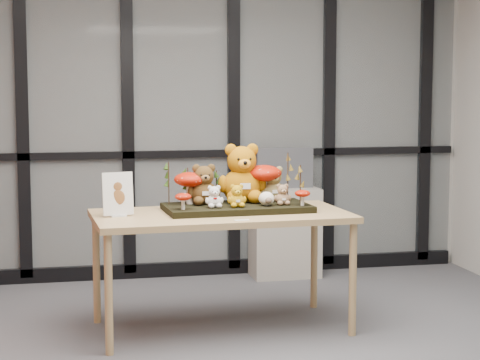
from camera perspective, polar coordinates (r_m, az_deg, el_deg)
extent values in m
plane|color=#B0AEA6|center=(7.36, -3.91, 4.46)|extent=(5.00, 0.00, 5.00)
plane|color=#B0AEA6|center=(2.53, 12.70, 0.48)|extent=(5.00, 0.00, 5.00)
cube|color=#2D383F|center=(7.34, -3.87, 4.45)|extent=(4.90, 0.02, 2.70)
cube|color=black|center=(7.50, -3.79, -5.83)|extent=(4.90, 0.06, 0.12)
cube|color=black|center=(7.36, -3.85, 1.72)|extent=(4.90, 0.06, 0.06)
cube|color=black|center=(7.26, -14.10, 4.25)|extent=(0.10, 0.06, 2.70)
cube|color=black|center=(7.28, -7.39, 4.39)|extent=(0.10, 0.06, 2.70)
cube|color=black|center=(7.41, -0.42, 4.48)|extent=(0.10, 0.06, 2.70)
cube|color=black|center=(7.63, 5.86, 4.51)|extent=(0.10, 0.06, 2.70)
cube|color=black|center=(7.96, 12.05, 4.48)|extent=(0.10, 0.06, 2.70)
cube|color=#A48859|center=(5.77, -1.25, -2.38)|extent=(1.72, 0.92, 0.04)
cylinder|color=#A48859|center=(5.36, -8.62, -7.47)|extent=(0.05, 0.05, 0.75)
cylinder|color=#A48859|center=(6.08, -9.40, -5.81)|extent=(0.05, 0.05, 0.75)
cylinder|color=#A48859|center=(5.74, 7.41, -6.50)|extent=(0.05, 0.05, 0.75)
cylinder|color=#A48859|center=(6.42, 4.89, -5.09)|extent=(0.05, 0.05, 0.75)
cube|color=black|center=(5.86, -0.19, -1.84)|extent=(0.99, 0.53, 0.04)
cube|color=silver|center=(5.67, -8.00, -2.34)|extent=(0.11, 0.08, 0.01)
cube|color=white|center=(5.65, -8.02, -0.90)|extent=(0.20, 0.07, 0.28)
ellipsoid|color=brown|center=(5.64, -8.01, -1.15)|extent=(0.09, 0.01, 0.10)
ellipsoid|color=brown|center=(5.64, -8.02, -0.42)|extent=(0.06, 0.01, 0.06)
cube|color=white|center=(5.46, 0.13, -2.65)|extent=(0.09, 0.03, 0.00)
cube|color=#9F9A8E|center=(7.41, 2.97, -3.46)|extent=(0.57, 0.33, 0.76)
cube|color=#4D4F55|center=(7.36, 2.95, 0.80)|extent=(0.49, 0.05, 0.35)
cube|color=black|center=(7.34, 3.00, 0.79)|extent=(0.43, 0.00, 0.28)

